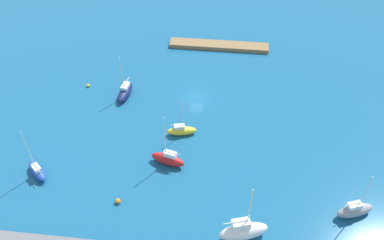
% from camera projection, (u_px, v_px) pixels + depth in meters
% --- Properties ---
extents(water, '(160.00, 160.00, 0.00)m').
position_uv_depth(water, '(197.00, 97.00, 74.67)').
color(water, '#19567F').
rests_on(water, ground).
extents(pier_dock, '(21.15, 3.05, 0.87)m').
position_uv_depth(pier_dock, '(219.00, 45.00, 86.67)').
color(pier_dock, olive).
rests_on(pier_dock, ground).
extents(sailboat_yellow_by_breakwater, '(5.07, 2.41, 7.15)m').
position_uv_depth(sailboat_yellow_by_breakwater, '(182.00, 130.00, 67.11)').
color(sailboat_yellow_by_breakwater, yellow).
rests_on(sailboat_yellow_by_breakwater, water).
extents(sailboat_navy_east_end, '(2.62, 6.03, 8.73)m').
position_uv_depth(sailboat_navy_east_end, '(125.00, 92.00, 74.41)').
color(sailboat_navy_east_end, '#141E4C').
rests_on(sailboat_navy_east_end, water).
extents(sailboat_red_near_pier, '(5.65, 2.84, 9.81)m').
position_uv_depth(sailboat_red_near_pier, '(168.00, 159.00, 62.16)').
color(sailboat_red_near_pier, red).
rests_on(sailboat_red_near_pier, water).
extents(sailboat_blue_far_south, '(4.49, 4.33, 9.03)m').
position_uv_depth(sailboat_blue_far_south, '(37.00, 171.00, 60.71)').
color(sailboat_blue_far_south, '#2347B2').
rests_on(sailboat_blue_far_south, water).
extents(sailboat_gray_center_basin, '(5.66, 3.47, 8.26)m').
position_uv_depth(sailboat_gray_center_basin, '(355.00, 210.00, 55.38)').
color(sailboat_gray_center_basin, gray).
rests_on(sailboat_gray_center_basin, water).
extents(sailboat_white_off_beacon, '(6.88, 3.92, 10.25)m').
position_uv_depth(sailboat_white_off_beacon, '(243.00, 231.00, 52.60)').
color(sailboat_white_off_beacon, white).
rests_on(sailboat_white_off_beacon, water).
extents(mooring_buoy_yellow, '(0.61, 0.61, 0.61)m').
position_uv_depth(mooring_buoy_yellow, '(88.00, 85.00, 76.80)').
color(mooring_buoy_yellow, yellow).
rests_on(mooring_buoy_yellow, water).
extents(mooring_buoy_orange, '(0.80, 0.80, 0.80)m').
position_uv_depth(mooring_buoy_orange, '(118.00, 201.00, 57.34)').
color(mooring_buoy_orange, orange).
rests_on(mooring_buoy_orange, water).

